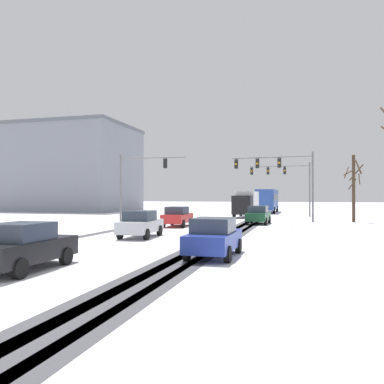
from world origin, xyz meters
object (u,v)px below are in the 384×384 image
at_px(box_truck_delivery, 246,203).
at_px(car_black_fifth, 23,246).
at_px(bus_oncoming, 268,199).
at_px(traffic_signal_far_right, 284,177).
at_px(car_blue_fourth, 214,237).
at_px(traffic_signal_near_left, 138,175).
at_px(car_red_second, 177,216).
at_px(car_silver_third, 140,224).
at_px(office_building_far_left_block, 68,169).
at_px(traffic_signal_near_right, 279,171).
at_px(bare_tree_sidewalk_far, 354,186).
at_px(car_dark_green_lead, 258,215).

bearing_deg(box_truck_delivery, car_black_fifth, -94.65).
bearing_deg(box_truck_delivery, bus_oncoming, 83.01).
distance_m(traffic_signal_far_right, box_truck_delivery, 5.87).
height_order(car_blue_fourth, car_black_fifth, same).
xyz_separation_m(traffic_signal_near_left, box_truck_delivery, (8.79, 11.71, -2.83)).
distance_m(car_red_second, car_silver_third, 8.68).
xyz_separation_m(car_blue_fourth, box_truck_delivery, (-2.74, 30.85, 0.82)).
bearing_deg(traffic_signal_near_left, office_building_far_left_block, 134.35).
xyz_separation_m(traffic_signal_far_right, car_silver_third, (-7.51, -26.90, -4.02)).
bearing_deg(box_truck_delivery, traffic_signal_near_left, -126.88).
xyz_separation_m(traffic_signal_near_right, car_red_second, (-7.85, -6.36, -4.02)).
height_order(traffic_signal_far_right, bare_tree_sidewalk_far, traffic_signal_far_right).
xyz_separation_m(traffic_signal_near_right, office_building_far_left_block, (-35.57, 20.83, 2.18)).
relative_size(traffic_signal_near_left, car_silver_third, 1.59).
relative_size(traffic_signal_near_left, car_red_second, 1.60).
distance_m(car_blue_fourth, bare_tree_sidewalk_far, 25.75).
height_order(traffic_signal_near_right, car_silver_third, traffic_signal_near_right).
bearing_deg(box_truck_delivery, bare_tree_sidewalk_far, -30.87).
distance_m(traffic_signal_near_left, car_red_second, 7.64).
xyz_separation_m(traffic_signal_near_right, car_blue_fourth, (-1.56, -21.30, -4.02)).
bearing_deg(car_black_fifth, box_truck_delivery, 85.35).
xyz_separation_m(traffic_signal_near_right, traffic_signal_near_left, (-13.09, -2.16, -0.37)).
xyz_separation_m(traffic_signal_near_left, office_building_far_left_block, (-22.48, 23.00, 2.55)).
height_order(car_dark_green_lead, bare_tree_sidewalk_far, bare_tree_sidewalk_far).
xyz_separation_m(bus_oncoming, bare_tree_sidewalk_far, (9.58, -19.11, 1.45)).
xyz_separation_m(traffic_signal_near_left, car_blue_fourth, (11.53, -19.14, -3.65)).
relative_size(traffic_signal_near_right, office_building_far_left_block, 0.35).
distance_m(car_silver_third, bare_tree_sidewalk_far, 23.07).
bearing_deg(bare_tree_sidewalk_far, car_blue_fourth, -109.06).
distance_m(bus_oncoming, box_truck_delivery, 12.57).
bearing_deg(office_building_far_left_block, box_truck_delivery, -19.85).
relative_size(traffic_signal_near_left, bare_tree_sidewalk_far, 1.04).
bearing_deg(car_dark_green_lead, traffic_signal_far_right, 82.75).
distance_m(car_black_fifth, bare_tree_sidewalk_far, 32.11).
xyz_separation_m(car_silver_third, office_building_far_left_block, (-28.11, 35.87, 6.20)).
xyz_separation_m(traffic_signal_far_right, car_blue_fourth, (-1.60, -33.16, -4.02)).
relative_size(traffic_signal_near_right, bare_tree_sidewalk_far, 1.17).
relative_size(traffic_signal_far_right, car_blue_fourth, 1.79).
relative_size(car_red_second, car_blue_fourth, 1.01).
xyz_separation_m(traffic_signal_far_right, bus_oncoming, (-2.82, 10.15, -2.84)).
relative_size(car_black_fifth, bare_tree_sidewalk_far, 0.65).
bearing_deg(bus_oncoming, box_truck_delivery, -96.99).
height_order(traffic_signal_near_right, office_building_far_left_block, office_building_far_left_block).
bearing_deg(car_black_fifth, car_red_second, 91.96).
height_order(car_red_second, bare_tree_sidewalk_far, bare_tree_sidewalk_far).
xyz_separation_m(car_red_second, bus_oncoming, (5.08, 28.38, 1.18)).
bearing_deg(traffic_signal_near_left, car_silver_third, -66.38).
bearing_deg(car_red_second, car_silver_third, -87.46).
bearing_deg(box_truck_delivery, traffic_signal_near_right, -65.76).
bearing_deg(traffic_signal_near_left, traffic_signal_far_right, 46.89).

